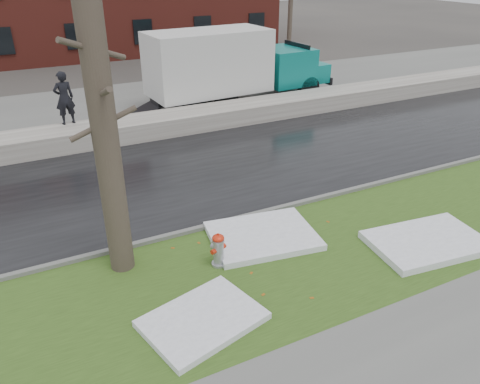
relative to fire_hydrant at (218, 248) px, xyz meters
name	(u,v)px	position (x,y,z in m)	size (l,w,h in m)	color
ground	(254,240)	(1.27, 0.63, -0.49)	(120.00, 120.00, 0.00)	#47423D
verge	(279,265)	(1.27, -0.62, -0.47)	(60.00, 4.50, 0.04)	#2D4617
sidewalk	(394,382)	(1.27, -4.37, -0.47)	(60.00, 3.00, 0.05)	slate
road	(190,173)	(1.27, 5.13, -0.48)	(60.00, 7.00, 0.03)	black
parking_lot	(125,107)	(1.27, 13.63, -0.48)	(60.00, 9.00, 0.03)	slate
curb	(237,219)	(1.27, 1.63, -0.42)	(60.00, 0.15, 0.14)	slate
snowbank	(151,126)	(1.27, 9.33, -0.12)	(60.00, 1.60, 0.75)	#B5B0A5
bg_tree_right	(291,1)	(17.27, 24.63, 2.84)	(1.40, 1.62, 6.50)	brown
fire_hydrant	(218,248)	(0.00, 0.00, 0.00)	(0.42, 0.40, 0.85)	#9B9CA2
tree	(104,127)	(-2.00, 0.96, 2.92)	(1.39, 1.66, 6.69)	brown
box_truck	(230,66)	(5.93, 11.73, 1.37)	(10.63, 3.05, 3.52)	black
worker	(64,98)	(-1.76, 9.93, 1.25)	(0.72, 0.47, 1.98)	black
snow_patch_near	(263,236)	(1.46, 0.53, -0.37)	(2.60, 2.00, 0.16)	white
snow_patch_far	(203,320)	(-1.07, -1.61, -0.38)	(2.20, 1.60, 0.14)	white
snow_patch_side	(427,242)	(4.95, -1.56, -0.36)	(2.80, 1.80, 0.18)	white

